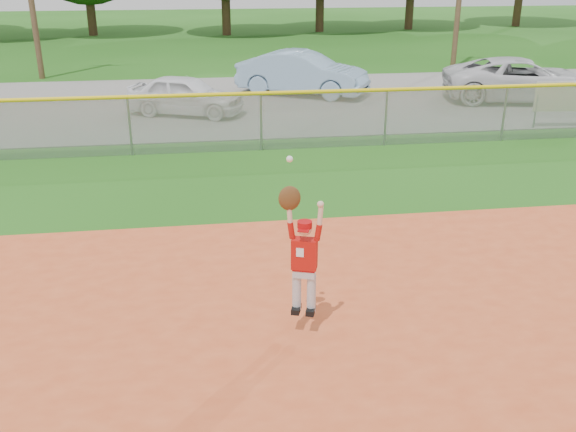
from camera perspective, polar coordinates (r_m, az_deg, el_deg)
The scene contains 8 objects.
ground at distance 8.00m, azimuth 5.29°, elevation -14.26°, with size 120.00×120.00×0.00m, color #1F5713.
parking_strip at distance 22.80m, azimuth -3.94°, elevation 10.06°, with size 44.00×10.00×0.03m, color slate.
car_white_a at distance 20.97m, azimuth -9.07°, elevation 10.58°, with size 1.48×3.68×1.25m, color white.
car_blue at distance 23.85m, azimuth 1.29°, elevation 12.57°, with size 1.65×4.72×1.55m, color #85A6C6.
car_white_b at distance 24.19m, azimuth 20.03°, elevation 11.32°, with size 2.45×5.30×1.47m, color silver.
sponsor_sign at distance 20.59m, azimuth 23.08°, elevation 9.63°, with size 1.55×0.20×1.38m.
outfield_fence at distance 16.78m, azimuth -2.41°, elevation 8.78°, with size 40.06×0.10×1.55m.
ballplayer at distance 8.26m, azimuth 1.27°, elevation -3.21°, with size 0.58×0.35×2.15m.
Camera 1 is at (-1.61, -6.25, 4.72)m, focal length 40.00 mm.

